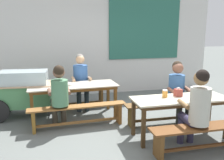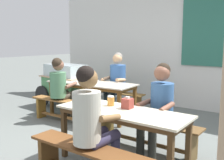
{
  "view_description": "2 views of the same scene",
  "coord_description": "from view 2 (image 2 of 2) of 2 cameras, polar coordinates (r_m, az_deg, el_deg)",
  "views": [
    {
      "loc": [
        -1.38,
        -4.04,
        1.89
      ],
      "look_at": [
        -0.31,
        0.32,
        0.95
      ],
      "focal_mm": 38.76,
      "sensor_mm": 36.0,
      "label": 1
    },
    {
      "loc": [
        2.55,
        -3.08,
        1.59
      ],
      "look_at": [
        0.17,
        0.2,
        0.98
      ],
      "focal_mm": 42.91,
      "sensor_mm": 36.0,
      "label": 2
    }
  ],
  "objects": [
    {
      "name": "backdrop_wall",
      "position": [
        6.54,
        13.7,
        8.5
      ],
      "size": [
        6.82,
        0.23,
        3.08
      ],
      "color": "silver",
      "rests_on": "ground_plane"
    },
    {
      "name": "ground_plane",
      "position": [
        4.3,
        -3.51,
        -13.16
      ],
      "size": [
        40.0,
        40.0,
        0.0
      ],
      "primitive_type": "plane",
      "color": "slate"
    },
    {
      "name": "person_right_near_table",
      "position": [
        3.69,
        10.0,
        -5.07
      ],
      "size": [
        0.45,
        0.6,
        1.28
      ],
      "color": "#272924",
      "rests_on": "ground_plane"
    },
    {
      "name": "person_center_facing",
      "position": [
        5.83,
        0.95,
        0.25
      ],
      "size": [
        0.46,
        0.55,
        1.32
      ],
      "color": "#1C272C",
      "rests_on": "ground_plane"
    },
    {
      "name": "bench_near_back",
      "position": [
        3.98,
        7.18,
        -10.46
      ],
      "size": [
        1.64,
        0.32,
        0.44
      ],
      "color": "brown",
      "rests_on": "ground_plane"
    },
    {
      "name": "dining_table_far",
      "position": [
        5.54,
        -4.43,
        -1.25
      ],
      "size": [
        1.91,
        0.8,
        0.72
      ],
      "color": "#BAB09D",
      "rests_on": "ground_plane"
    },
    {
      "name": "bench_far_front",
      "position": [
        5.14,
        -8.61,
        -6.03
      ],
      "size": [
        1.92,
        0.34,
        0.44
      ],
      "color": "brown",
      "rests_on": "ground_plane"
    },
    {
      "name": "bench_near_front",
      "position": [
        3.03,
        -4.81,
        -16.51
      ],
      "size": [
        1.58,
        0.33,
        0.44
      ],
      "color": "brown",
      "rests_on": "ground_plane"
    },
    {
      "name": "person_left_back_turned",
      "position": [
        5.33,
        -10.92,
        -1.02
      ],
      "size": [
        0.44,
        0.55,
        1.25
      ],
      "color": "#453E31",
      "rests_on": "ground_plane"
    },
    {
      "name": "bench_far_back",
      "position": [
        6.1,
        -0.84,
        -3.78
      ],
      "size": [
        1.78,
        0.37,
        0.44
      ],
      "color": "brown",
      "rests_on": "ground_plane"
    },
    {
      "name": "person_near_front",
      "position": [
        2.94,
        -4.34,
        -8.04
      ],
      "size": [
        0.43,
        0.59,
        1.33
      ],
      "color": "#302C47",
      "rests_on": "ground_plane"
    },
    {
      "name": "food_cart",
      "position": [
        6.46,
        -9.97,
        -0.4
      ],
      "size": [
        1.54,
        0.8,
        1.02
      ],
      "color": "#4D8D57",
      "rests_on": "ground_plane"
    },
    {
      "name": "dining_table_near",
      "position": [
        3.37,
        2.11,
        -7.71
      ],
      "size": [
        1.71,
        0.64,
        0.72
      ],
      "color": "beige",
      "rests_on": "ground_plane"
    },
    {
      "name": "soup_bowl",
      "position": [
        5.53,
        -5.42,
        -0.31
      ],
      "size": [
        0.12,
        0.12,
        0.04
      ],
      "primitive_type": "cylinder",
      "color": "silver",
      "rests_on": "dining_table_far"
    },
    {
      "name": "condiment_jar",
      "position": [
        3.56,
        -0.25,
        -4.48
      ],
      "size": [
        0.09,
        0.09,
        0.13
      ],
      "color": "orange",
      "rests_on": "dining_table_near"
    },
    {
      "name": "tissue_box",
      "position": [
        3.43,
        3.33,
        -4.98
      ],
      "size": [
        0.12,
        0.12,
        0.15
      ],
      "color": "#963B31",
      "rests_on": "dining_table_near"
    }
  ]
}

